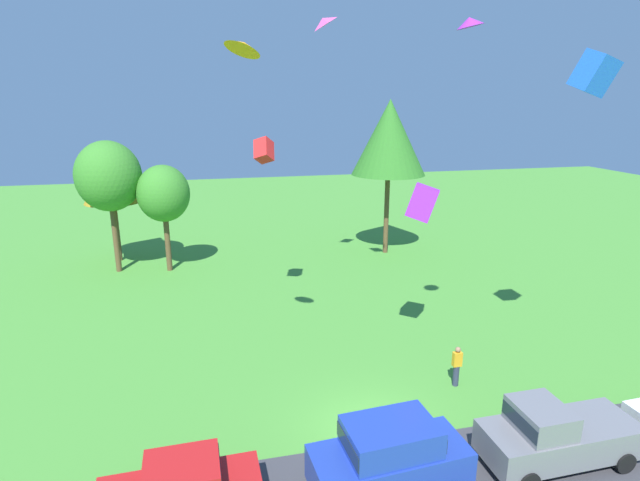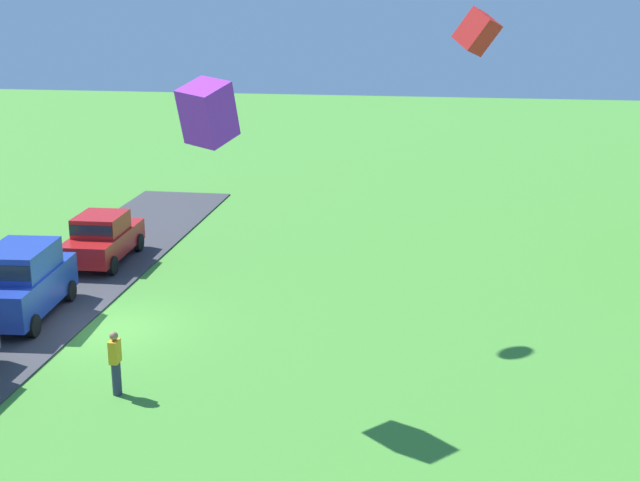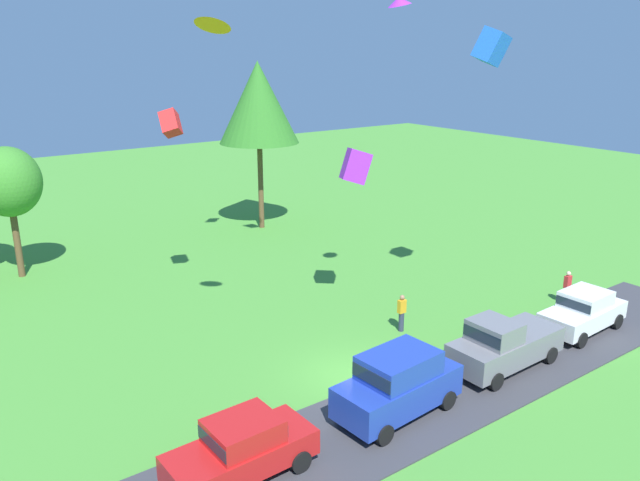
# 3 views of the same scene
# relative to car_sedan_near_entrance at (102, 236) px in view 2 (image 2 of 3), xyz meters

# --- Properties ---
(ground_plane) EXTENTS (120.00, 120.00, 0.00)m
(ground_plane) POSITION_rel_car_sedan_near_entrance_xyz_m (6.32, 2.60, -1.04)
(ground_plane) COLOR #478E33
(pavement_strip) EXTENTS (36.00, 4.40, 0.06)m
(pavement_strip) POSITION_rel_car_sedan_near_entrance_xyz_m (6.32, -0.29, -1.01)
(pavement_strip) COLOR #38383D
(pavement_strip) RESTS_ON ground
(car_sedan_near_entrance) EXTENTS (4.45, 2.05, 1.84)m
(car_sedan_near_entrance) POSITION_rel_car_sedan_near_entrance_xyz_m (0.00, 0.00, 0.00)
(car_sedan_near_entrance) COLOR red
(car_sedan_near_entrance) RESTS_ON ground
(car_suv_mid_row) EXTENTS (4.73, 2.32, 2.28)m
(car_suv_mid_row) POSITION_rel_car_sedan_near_entrance_xyz_m (5.87, -0.25, 0.25)
(car_suv_mid_row) COLOR #1E389E
(car_suv_mid_row) RESTS_ON ground
(person_on_lawn) EXTENTS (0.36, 0.24, 1.71)m
(person_on_lawn) POSITION_rel_car_sedan_near_entrance_xyz_m (10.57, 4.58, -0.16)
(person_on_lawn) COLOR #2D334C
(person_on_lawn) RESTS_ON ground
(kite_box_high_left) EXTENTS (1.12, 1.45, 1.44)m
(kite_box_high_left) POSITION_rel_car_sedan_near_entrance_xyz_m (4.07, 13.33, 7.74)
(kite_box_high_left) COLOR red
(kite_box_low_drifter) EXTENTS (1.67, 1.39, 1.67)m
(kite_box_low_drifter) POSITION_rel_car_sedan_near_entrance_xyz_m (9.79, 6.99, 6.10)
(kite_box_low_drifter) COLOR purple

